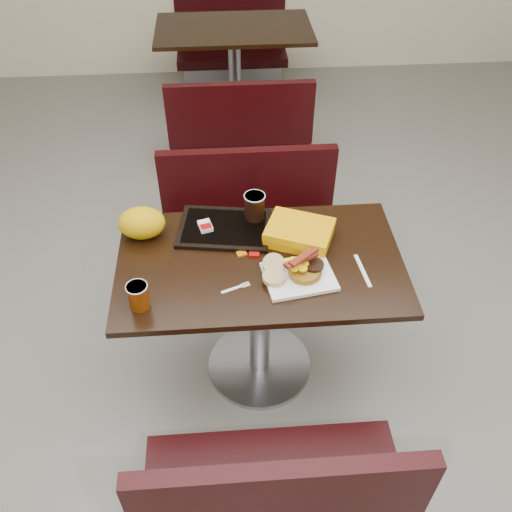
{
  "coord_description": "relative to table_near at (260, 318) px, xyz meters",
  "views": [
    {
      "loc": [
        -0.14,
        -1.66,
        2.34
      ],
      "look_at": [
        -0.02,
        -0.05,
        0.82
      ],
      "focal_mm": 38.52,
      "sensor_mm": 36.0,
      "label": 1
    }
  ],
  "objects": [
    {
      "name": "coffee_cup_far",
      "position": [
        -0.0,
        0.26,
        0.46
      ],
      "size": [
        0.09,
        0.09,
        0.12
      ],
      "primitive_type": "cylinder",
      "rotation": [
        0.0,
        0.0,
        -0.06
      ],
      "color": "black",
      "rests_on": "tray"
    },
    {
      "name": "bacon_strips",
      "position": [
        0.15,
        -0.11,
        0.47
      ],
      "size": [
        0.18,
        0.15,
        0.01
      ],
      "primitive_type": null,
      "rotation": [
        0.0,
        0.0,
        0.6
      ],
      "color": "#49050B",
      "rests_on": "scrambled_eggs"
    },
    {
      "name": "fork",
      "position": [
        -0.13,
        -0.16,
        0.38
      ],
      "size": [
        0.12,
        0.06,
        0.0
      ],
      "primitive_type": null,
      "rotation": [
        0.0,
        0.0,
        0.37
      ],
      "color": "white",
      "rests_on": "table_near"
    },
    {
      "name": "clamshell",
      "position": [
        0.18,
        0.12,
        0.41
      ],
      "size": [
        0.33,
        0.3,
        0.07
      ],
      "primitive_type": "cube",
      "rotation": [
        0.0,
        0.0,
        -0.39
      ],
      "color": "#D68E03",
      "rests_on": "table_near"
    },
    {
      "name": "pancake_stack",
      "position": [
        0.17,
        -0.11,
        0.41
      ],
      "size": [
        0.17,
        0.17,
        0.03
      ],
      "primitive_type": "cylinder",
      "rotation": [
        0.0,
        0.0,
        -0.31
      ],
      "color": "#8D6317",
      "rests_on": "platter"
    },
    {
      "name": "table_near",
      "position": [
        0.0,
        0.0,
        0.0
      ],
      "size": [
        1.2,
        0.7,
        0.75
      ],
      "primitive_type": null,
      "color": "black",
      "rests_on": "floor"
    },
    {
      "name": "condiment_syrup",
      "position": [
        -0.08,
        0.04,
        0.38
      ],
      "size": [
        0.05,
        0.04,
        0.01
      ],
      "primitive_type": "cube",
      "rotation": [
        0.0,
        0.0,
        0.33
      ],
      "color": "#B25E07",
      "rests_on": "table_near"
    },
    {
      "name": "muffin_bottom",
      "position": [
        0.05,
        -0.13,
        0.4
      ],
      "size": [
        0.11,
        0.11,
        0.02
      ],
      "primitive_type": "cylinder",
      "rotation": [
        0.0,
        0.0,
        0.24
      ],
      "color": "tan",
      "rests_on": "platter"
    },
    {
      "name": "hashbrown_sleeve_left",
      "position": [
        -0.23,
        0.21,
        0.4
      ],
      "size": [
        0.07,
        0.09,
        0.02
      ],
      "primitive_type": "cube",
      "rotation": [
        0.0,
        0.0,
        0.26
      ],
      "color": "silver",
      "rests_on": "tray"
    },
    {
      "name": "paper_bag",
      "position": [
        -0.5,
        0.2,
        0.45
      ],
      "size": [
        0.25,
        0.22,
        0.14
      ],
      "primitive_type": "ellipsoid",
      "rotation": [
        0.0,
        0.0,
        -0.43
      ],
      "color": "#CB9806",
      "rests_on": "table_near"
    },
    {
      "name": "muffin_top",
      "position": [
        0.05,
        -0.07,
        0.41
      ],
      "size": [
        0.1,
        0.1,
        0.05
      ],
      "primitive_type": "cylinder",
      "rotation": [
        0.38,
        0.0,
        0.04
      ],
      "color": "tan",
      "rests_on": "platter"
    },
    {
      "name": "tray",
      "position": [
        -0.14,
        0.21,
        0.38
      ],
      "size": [
        0.44,
        0.34,
        0.02
      ],
      "primitive_type": "cube",
      "rotation": [
        0.0,
        0.0,
        -0.15
      ],
      "color": "black",
      "rests_on": "table_near"
    },
    {
      "name": "bench_far_s",
      "position": [
        0.0,
        1.9,
        -0.02
      ],
      "size": [
        1.0,
        0.46,
        0.72
      ],
      "primitive_type": null,
      "color": "black",
      "rests_on": "floor"
    },
    {
      "name": "knife",
      "position": [
        0.42,
        -0.09,
        0.38
      ],
      "size": [
        0.04,
        0.19,
        0.0
      ],
      "primitive_type": "cube",
      "rotation": [
        0.0,
        0.0,
        -1.46
      ],
      "color": "white",
      "rests_on": "table_near"
    },
    {
      "name": "coffee_cup_near",
      "position": [
        -0.48,
        -0.22,
        0.43
      ],
      "size": [
        0.1,
        0.1,
        0.11
      ],
      "primitive_type": "cylinder",
      "rotation": [
        0.0,
        0.0,
        -0.36
      ],
      "color": "#923D05",
      "rests_on": "table_near"
    },
    {
      "name": "bench_far_n",
      "position": [
        0.0,
        3.3,
        -0.02
      ],
      "size": [
        1.0,
        0.46,
        0.72
      ],
      "primitive_type": null,
      "color": "black",
      "rests_on": "floor"
    },
    {
      "name": "platter",
      "position": [
        0.15,
        -0.12,
        0.38
      ],
      "size": [
        0.31,
        0.26,
        0.02
      ],
      "primitive_type": "cube",
      "rotation": [
        0.0,
        0.0,
        0.16
      ],
      "color": "white",
      "rests_on": "table_near"
    },
    {
      "name": "bench_near_s",
      "position": [
        0.0,
        -0.7,
        -0.02
      ],
      "size": [
        1.0,
        0.46,
        0.72
      ],
      "primitive_type": null,
      "color": "black",
      "rests_on": "floor"
    },
    {
      "name": "scrambled_eggs",
      "position": [
        0.14,
        -0.11,
        0.44
      ],
      "size": [
        0.1,
        0.09,
        0.05
      ],
      "primitive_type": "ellipsoid",
      "rotation": [
        0.0,
        0.0,
        0.14
      ],
      "color": "#FFEA05",
      "rests_on": "pancake_stack"
    },
    {
      "name": "sausage_patty",
      "position": [
        0.21,
        -0.09,
        0.43
      ],
      "size": [
        0.11,
        0.11,
        0.01
      ],
      "primitive_type": "cylinder",
      "rotation": [
        0.0,
        0.0,
        0.33
      ],
      "color": "black",
      "rests_on": "pancake_stack"
    },
    {
      "name": "floor",
      "position": [
        0.0,
        0.0,
        -0.38
      ],
      "size": [
        6.0,
        7.0,
        0.01
      ],
      "primitive_type": "cube",
      "color": "gray",
      "rests_on": "ground"
    },
    {
      "name": "bench_near_n",
      "position": [
        0.0,
        0.7,
        -0.02
      ],
      "size": [
        1.0,
        0.46,
        0.72
      ],
      "primitive_type": null,
      "color": "black",
      "rests_on": "floor"
    },
    {
      "name": "condiment_ketchup",
      "position": [
        -0.02,
        0.03,
        0.38
      ],
      "size": [
        0.05,
        0.04,
        0.01
      ],
      "primitive_type": "cube",
      "rotation": [
        0.0,
        0.0,
        -0.11
      ],
      "color": "#8C0504",
      "rests_on": "table_near"
    },
    {
      "name": "table_far",
      "position": [
        0.0,
        2.6,
        0.0
      ],
      "size": [
        1.2,
        0.7,
        0.75
      ],
      "primitive_type": null,
      "color": "black",
      "rests_on": "floor"
    }
  ]
}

